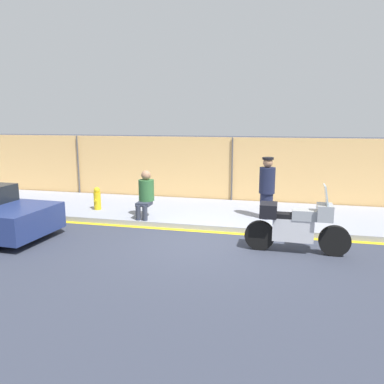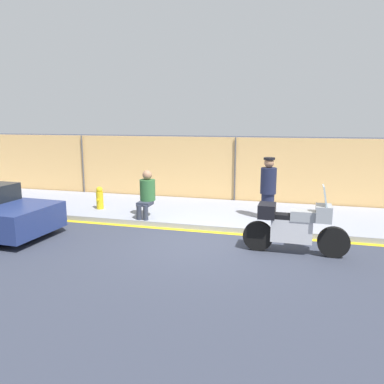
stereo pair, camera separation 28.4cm
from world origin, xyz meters
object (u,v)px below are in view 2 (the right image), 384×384
at_px(motorcycle, 294,226).
at_px(officer_standing, 268,188).
at_px(fire_hydrant, 100,198).
at_px(person_seated_on_curb, 147,192).

distance_m(motorcycle, officer_standing, 2.43).
height_order(motorcycle, fire_hydrant, motorcycle).
height_order(officer_standing, person_seated_on_curb, officer_standing).
bearing_deg(officer_standing, fire_hydrant, -178.50).
relative_size(officer_standing, person_seated_on_curb, 1.29).
bearing_deg(person_seated_on_curb, fire_hydrant, 163.45).
relative_size(motorcycle, person_seated_on_curb, 1.68).
xyz_separation_m(motorcycle, person_seated_on_curb, (-4.04, 1.63, 0.25)).
bearing_deg(motorcycle, fire_hydrant, 160.68).
bearing_deg(person_seated_on_curb, motorcycle, -21.93).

